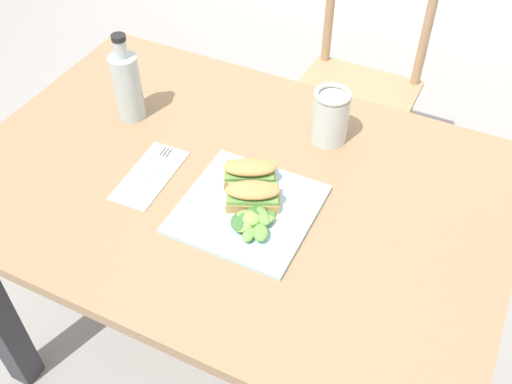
{
  "coord_description": "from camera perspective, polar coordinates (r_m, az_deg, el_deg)",
  "views": [
    {
      "loc": [
        0.49,
        -0.91,
        1.66
      ],
      "look_at": [
        0.1,
        -0.11,
        0.76
      ],
      "focal_mm": 41.45,
      "sensor_mm": 36.0,
      "label": 1
    }
  ],
  "objects": [
    {
      "name": "plate_lunch",
      "position": [
        1.25,
        -0.8,
        -1.65
      ],
      "size": [
        0.28,
        0.28,
        0.01
      ],
      "primitive_type": "cube",
      "color": "silver",
      "rests_on": "dining_table"
    },
    {
      "name": "napkin_folded",
      "position": [
        1.35,
        -10.19,
        1.61
      ],
      "size": [
        0.1,
        0.21,
        0.0
      ],
      "primitive_type": "cube",
      "rotation": [
        0.0,
        0.0,
        0.05
      ],
      "color": "silver",
      "rests_on": "dining_table"
    },
    {
      "name": "fork_on_napkin",
      "position": [
        1.36,
        -9.85,
        2.19
      ],
      "size": [
        0.03,
        0.19,
        0.0
      ],
      "color": "silver",
      "rests_on": "napkin_folded"
    },
    {
      "name": "bottle_cold_brew",
      "position": [
        1.48,
        -12.26,
        9.7
      ],
      "size": [
        0.07,
        0.07,
        0.23
      ],
      "color": "black",
      "rests_on": "dining_table"
    },
    {
      "name": "mason_jar_iced_tea",
      "position": [
        1.4,
        7.18,
        7.06
      ],
      "size": [
        0.09,
        0.09,
        0.13
      ],
      "color": "#C67528",
      "rests_on": "dining_table"
    },
    {
      "name": "chair_wooden_far",
      "position": [
        2.11,
        9.61,
        9.58
      ],
      "size": [
        0.4,
        0.4,
        0.87
      ],
      "color": "tan",
      "rests_on": "ground"
    },
    {
      "name": "dining_table",
      "position": [
        1.41,
        -2.16,
        -2.7
      ],
      "size": [
        1.22,
        0.83,
        0.74
      ],
      "color": "#997551",
      "rests_on": "ground"
    },
    {
      "name": "sandwich_half_front",
      "position": [
        1.23,
        -0.32,
        -0.29
      ],
      "size": [
        0.13,
        0.1,
        0.06
      ],
      "color": "tan",
      "rests_on": "plate_lunch"
    },
    {
      "name": "ground_plane",
      "position": [
        1.96,
        -1.28,
        -12.75
      ],
      "size": [
        9.31,
        9.31,
        0.0
      ],
      "primitive_type": "plane",
      "color": "gray"
    },
    {
      "name": "salad_mixed_greens",
      "position": [
        1.2,
        -0.23,
        -2.71
      ],
      "size": [
        0.1,
        0.12,
        0.03
      ],
      "color": "#518438",
      "rests_on": "plate_lunch"
    },
    {
      "name": "sandwich_half_back",
      "position": [
        1.28,
        -0.61,
        1.92
      ],
      "size": [
        0.13,
        0.1,
        0.06
      ],
      "color": "tan",
      "rests_on": "plate_lunch"
    }
  ]
}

